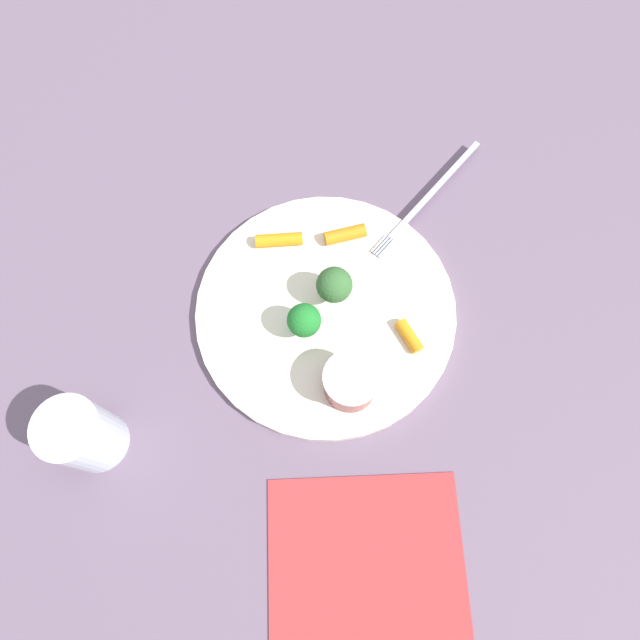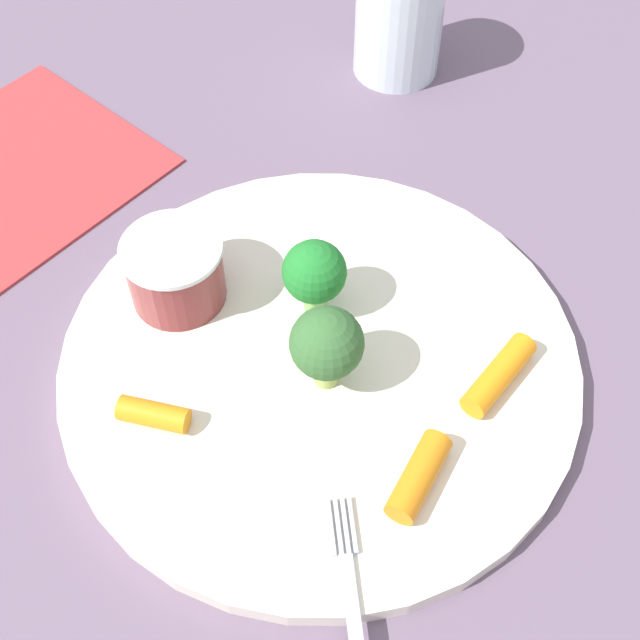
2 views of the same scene
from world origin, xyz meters
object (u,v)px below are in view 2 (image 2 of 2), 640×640
at_px(sauce_cup, 175,271).
at_px(broccoli_floret_0, 327,345).
at_px(carrot_stick_0, 419,476).
at_px(napkin, 1,180).
at_px(drinking_glass, 399,17).
at_px(plate, 320,362).
at_px(carrot_stick_2, 499,375).
at_px(carrot_stick_1, 154,414).
at_px(broccoli_floret_1, 314,273).

xyz_separation_m(sauce_cup, broccoli_floret_0, (-0.03, 0.10, 0.01)).
xyz_separation_m(carrot_stick_0, napkin, (0.06, -0.33, -0.02)).
bearing_deg(drinking_glass, plate, 39.07).
bearing_deg(carrot_stick_2, carrot_stick_0, 12.74).
distance_m(plate, carrot_stick_1, 0.09).
height_order(broccoli_floret_1, carrot_stick_0, broccoli_floret_1).
bearing_deg(plate, napkin, -73.92).
xyz_separation_m(plate, carrot_stick_2, (-0.06, 0.07, 0.01)).
xyz_separation_m(broccoli_floret_0, carrot_stick_2, (-0.07, 0.06, -0.03)).
bearing_deg(broccoli_floret_1, sauce_cup, -45.55).
height_order(broccoli_floret_1, napkin, broccoli_floret_1).
bearing_deg(carrot_stick_0, carrot_stick_1, -53.90).
bearing_deg(carrot_stick_0, broccoli_floret_1, -104.10).
bearing_deg(carrot_stick_1, carrot_stick_2, 148.39).
xyz_separation_m(broccoli_floret_1, carrot_stick_1, (0.11, 0.01, -0.02)).
xyz_separation_m(plate, sauce_cup, (0.04, -0.08, 0.03)).
bearing_deg(carrot_stick_0, sauce_cup, -81.74).
bearing_deg(broccoli_floret_0, plate, -115.78).
height_order(carrot_stick_0, carrot_stick_1, carrot_stick_0).
bearing_deg(sauce_cup, plate, 112.99).
height_order(plate, broccoli_floret_0, broccoli_floret_0).
relative_size(plate, broccoli_floret_1, 5.82).
bearing_deg(napkin, carrot_stick_0, 100.21).
height_order(plate, broccoli_floret_1, broccoli_floret_1).
relative_size(broccoli_floret_0, carrot_stick_1, 1.45).
relative_size(broccoli_floret_0, carrot_stick_2, 1.01).
relative_size(sauce_cup, broccoli_floret_0, 1.06).
bearing_deg(broccoli_floret_0, sauce_cup, -73.61).
bearing_deg(broccoli_floret_0, carrot_stick_0, 87.24).
distance_m(plate, sauce_cup, 0.09).
distance_m(sauce_cup, carrot_stick_1, 0.08).
height_order(broccoli_floret_0, broccoli_floret_1, broccoli_floret_0).
bearing_deg(broccoli_floret_1, plate, 55.80).
bearing_deg(napkin, broccoli_floret_1, 112.46).
relative_size(plate, carrot_stick_0, 6.07).
xyz_separation_m(carrot_stick_0, carrot_stick_1, (0.08, -0.11, -0.00)).
distance_m(carrot_stick_0, drinking_glass, 0.34).
bearing_deg(carrot_stick_1, broccoli_floret_1, -176.90).
distance_m(carrot_stick_1, carrot_stick_2, 0.18).
bearing_deg(sauce_cup, napkin, -77.72).
bearing_deg(plate, broccoli_floret_0, 64.22).
xyz_separation_m(plate, carrot_stick_0, (0.01, 0.09, 0.01)).
bearing_deg(plate, broccoli_floret_1, -124.20).
distance_m(sauce_cup, drinking_glass, 0.26).
bearing_deg(plate, drinking_glass, -140.93).
height_order(broccoli_floret_0, carrot_stick_0, broccoli_floret_0).
xyz_separation_m(sauce_cup, drinking_glass, (-0.24, -0.09, 0.01)).
distance_m(carrot_stick_0, carrot_stick_2, 0.07).
distance_m(broccoli_floret_1, napkin, 0.24).
relative_size(carrot_stick_0, carrot_stick_1, 1.28).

